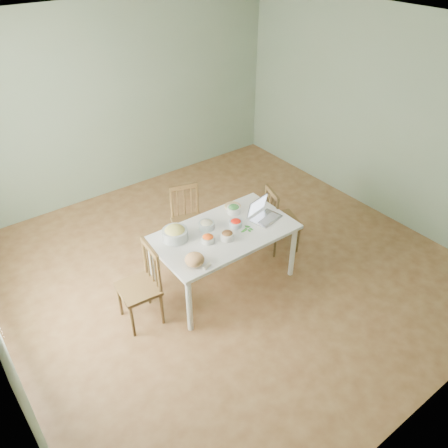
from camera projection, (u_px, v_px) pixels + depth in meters
floor at (227, 267)px, 5.39m from camera, size 5.00×5.00×0.00m
ceiling at (228, 31)px, 3.82m from camera, size 5.00×5.00×0.00m
wall_back at (121, 102)px, 6.24m from camera, size 5.00×0.00×2.70m
wall_right at (378, 115)px, 5.82m from camera, size 0.00×5.00×2.70m
dining_table at (224, 257)px, 4.97m from camera, size 1.54×0.87×0.72m
chair_far at (189, 221)px, 5.43m from camera, size 0.47×0.46×0.86m
chair_left at (138, 287)px, 4.45m from camera, size 0.42×0.43×0.91m
chair_right at (282, 219)px, 5.47m from camera, size 0.47×0.48×0.87m
bread_boule at (195, 260)px, 4.28m from camera, size 0.21×0.21×0.13m
butter_stick at (207, 266)px, 4.28m from camera, size 0.10×0.06×0.03m
bowl_squash at (175, 233)px, 4.61m from camera, size 0.31×0.31×0.16m
bowl_carrot at (208, 239)px, 4.60m from camera, size 0.18×0.18×0.08m
bowl_onion at (207, 225)px, 4.79m from camera, size 0.22×0.22×0.09m
bowl_mushroom at (227, 235)px, 4.63m from camera, size 0.19×0.19×0.10m
bowl_redpep at (236, 223)px, 4.82m from camera, size 0.19×0.19×0.08m
bowl_broccoli at (234, 209)px, 5.04m from camera, size 0.20×0.20×0.10m
flatbread at (233, 206)px, 5.16m from camera, size 0.25×0.25×0.02m
basil_bunch at (246, 229)px, 4.78m from camera, size 0.17×0.17×0.02m
laptop at (267, 210)px, 4.90m from camera, size 0.37×0.33×0.23m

